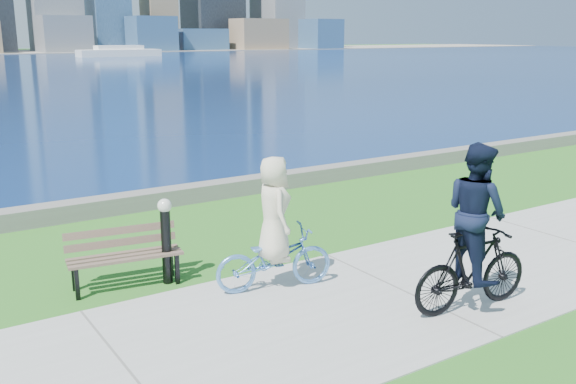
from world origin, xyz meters
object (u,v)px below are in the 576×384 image
Objects in this scene: park_bench at (124,252)px; cyclist_man at (474,241)px; cyclist_woman at (274,241)px; bollard_lamp at (166,235)px.

cyclist_man is at bearing -35.04° from park_bench.
park_bench is 2.17m from cyclist_woman.
park_bench is 1.31× the size of bollard_lamp.
cyclist_man reaches higher than park_bench.
cyclist_man is (2.94, -3.07, 0.22)m from bollard_lamp.
bollard_lamp is at bearing 61.61° from cyclist_woman.
bollard_lamp is at bearing -16.24° from park_bench.
park_bench is 0.87× the size of cyclist_woman.
cyclist_man is (3.49, -3.32, 0.45)m from park_bench.
cyclist_woman is (1.71, -1.32, 0.22)m from park_bench.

